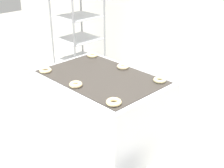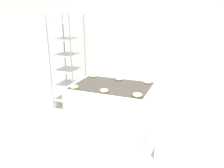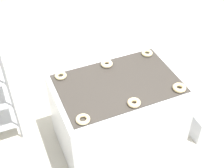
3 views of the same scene
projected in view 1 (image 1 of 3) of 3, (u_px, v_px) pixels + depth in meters
fryer_machine at (102, 114)px, 3.20m from camera, size 1.25×0.86×0.83m
baking_rack_cart at (78, 28)px, 4.22m from camera, size 0.51×0.55×1.87m
donut_near_left at (45, 70)px, 3.12m from camera, size 0.12×0.12×0.03m
donut_near_center at (76, 84)px, 2.81m from camera, size 0.12×0.12×0.04m
donut_near_right at (114, 102)px, 2.50m from camera, size 0.13×0.13×0.04m
donut_far_left at (92, 55)px, 3.52m from camera, size 0.12×0.12×0.03m
donut_far_center at (123, 67)px, 3.20m from camera, size 0.12×0.12×0.04m
donut_far_right at (160, 80)px, 2.90m from camera, size 0.12×0.12×0.03m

